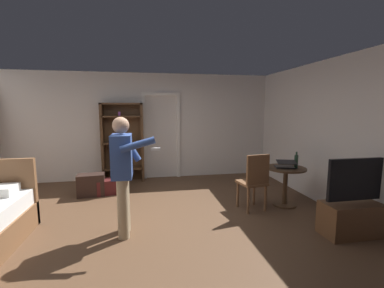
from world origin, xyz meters
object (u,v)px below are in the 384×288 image
at_px(suitcase_small, 111,186).
at_px(wooden_chair, 254,180).
at_px(bottle_on_table, 296,161).
at_px(laptop, 285,165).
at_px(tv_flatscreen, 357,212).
at_px(suitcase_dark, 91,185).
at_px(side_table, 285,180).
at_px(person_blue_shirt, 123,169).
at_px(bookshelf, 123,139).

bearing_deg(suitcase_small, wooden_chair, -43.70).
bearing_deg(bottle_on_table, laptop, 168.03).
distance_m(tv_flatscreen, wooden_chair, 1.51).
xyz_separation_m(laptop, suitcase_dark, (-3.51, 1.23, -0.53)).
xyz_separation_m(side_table, wooden_chair, (-0.65, -0.13, 0.07)).
distance_m(side_table, person_blue_shirt, 2.87).
relative_size(tv_flatscreen, laptop, 2.65).
relative_size(bookshelf, suitcase_dark, 3.60).
relative_size(tv_flatscreen, wooden_chair, 1.10).
bearing_deg(person_blue_shirt, laptop, 11.68).
distance_m(wooden_chair, suitcase_small, 2.91).
xyz_separation_m(bottle_on_table, person_blue_shirt, (-2.91, -0.52, 0.11)).
bearing_deg(wooden_chair, bookshelf, 135.03).
distance_m(person_blue_shirt, suitcase_small, 2.08).
xyz_separation_m(person_blue_shirt, suitcase_dark, (-0.78, 1.80, -0.72)).
height_order(laptop, person_blue_shirt, person_blue_shirt).
xyz_separation_m(tv_flatscreen, wooden_chair, (-1.05, 1.06, 0.23)).
bearing_deg(side_table, bookshelf, 143.63).
xyz_separation_m(suitcase_dark, suitcase_small, (0.37, 0.08, -0.07)).
distance_m(side_table, suitcase_dark, 3.75).
bearing_deg(bookshelf, person_blue_shirt, -85.64).
height_order(laptop, wooden_chair, wooden_chair).
relative_size(bookshelf, laptop, 4.57).
height_order(bookshelf, person_blue_shirt, bookshelf).
relative_size(suitcase_dark, suitcase_small, 0.88).
relative_size(wooden_chair, suitcase_dark, 1.91).
xyz_separation_m(bottle_on_table, suitcase_small, (-3.32, 1.35, -0.67)).
xyz_separation_m(side_table, bottle_on_table, (0.14, -0.08, 0.35)).
bearing_deg(suitcase_small, person_blue_shirt, -92.31).
bearing_deg(side_table, laptop, -136.02).
distance_m(side_table, bottle_on_table, 0.38).
distance_m(bookshelf, wooden_chair, 3.32).
bearing_deg(bottle_on_table, person_blue_shirt, -169.78).
height_order(bookshelf, bottle_on_table, bookshelf).
relative_size(side_table, bottle_on_table, 2.41).
xyz_separation_m(tv_flatscreen, person_blue_shirt, (-3.16, 0.59, 0.62)).
bearing_deg(side_table, suitcase_small, 158.17).
bearing_deg(suitcase_dark, suitcase_small, 6.57).
bearing_deg(suitcase_dark, side_table, -24.16).
relative_size(side_table, suitcase_small, 1.19).
relative_size(tv_flatscreen, side_table, 1.55).
bearing_deg(tv_flatscreen, laptop, 110.78).
bearing_deg(bottle_on_table, suitcase_dark, 160.98).
distance_m(tv_flatscreen, bottle_on_table, 1.25).
xyz_separation_m(wooden_chair, suitcase_dark, (-2.90, 1.32, -0.32)).
distance_m(laptop, suitcase_dark, 3.76).
bearing_deg(side_table, person_blue_shirt, -167.68).
bearing_deg(wooden_chair, person_blue_shirt, -167.33).
relative_size(laptop, bottle_on_table, 1.41).
bearing_deg(tv_flatscreen, wooden_chair, 134.60).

